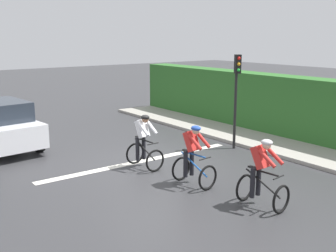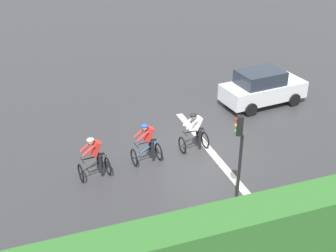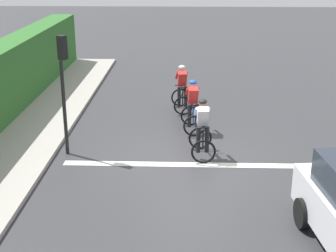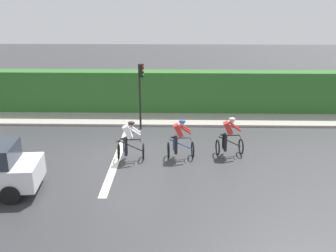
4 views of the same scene
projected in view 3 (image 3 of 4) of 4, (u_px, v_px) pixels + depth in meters
name	position (u px, v px, depth m)	size (l,w,h in m)	color
ground_plane	(192.00, 159.00, 13.50)	(80.00, 80.00, 0.00)	#333335
sidewalk_kerb	(27.00, 130.00, 15.54)	(2.80, 21.28, 0.12)	#9E998E
road_marking_stop_line	(193.00, 165.00, 13.11)	(7.00, 0.30, 0.01)	silver
cyclist_lead	(182.00, 90.00, 17.29)	(0.80, 1.15, 1.66)	black
cyclist_second	(193.00, 107.00, 15.32)	(0.77, 1.14, 1.66)	black
cyclist_mid	(202.00, 130.00, 13.37)	(0.74, 1.12, 1.66)	black
traffic_light_near_crossing	(63.00, 77.00, 13.14)	(0.27, 0.29, 3.34)	black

